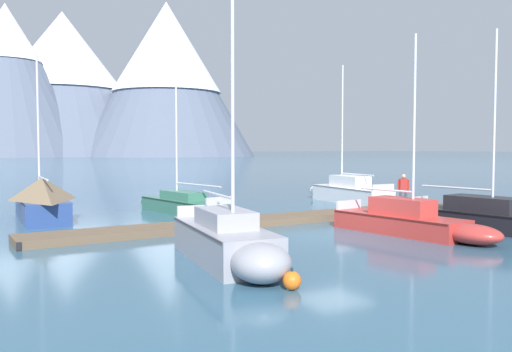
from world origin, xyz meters
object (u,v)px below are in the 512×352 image
(sailboat_mid_dock_starboard, at_px, (412,222))
(person_on_dock, at_px, (403,188))
(mooring_buoy_channel_marker, at_px, (292,281))
(mooring_buoy_inner_mooring, at_px, (493,216))
(sailboat_mid_dock_port, at_px, (181,204))
(sailboat_far_berth, at_px, (491,218))
(sailboat_outer_slip, at_px, (346,192))
(sailboat_second_berth, at_px, (229,242))
(sailboat_nearest_berth, at_px, (41,200))

(sailboat_mid_dock_starboard, bearing_deg, person_on_dock, 47.92)
(mooring_buoy_channel_marker, xyz_separation_m, mooring_buoy_inner_mooring, (14.74, 5.63, -0.02))
(sailboat_mid_dock_port, bearing_deg, sailboat_far_berth, -53.10)
(sailboat_mid_dock_starboard, height_order, sailboat_outer_slip, sailboat_outer_slip)
(sailboat_mid_dock_starboard, relative_size, person_on_dock, 4.52)
(sailboat_far_berth, height_order, sailboat_outer_slip, sailboat_outer_slip)
(sailboat_second_berth, xyz_separation_m, sailboat_mid_dock_port, (3.13, 12.06, -0.18))
(sailboat_mid_dock_starboard, distance_m, sailboat_far_berth, 3.66)
(mooring_buoy_inner_mooring, bearing_deg, sailboat_outer_slip, 94.82)
(sailboat_second_berth, relative_size, sailboat_mid_dock_port, 1.13)
(sailboat_second_berth, relative_size, sailboat_far_berth, 1.03)
(sailboat_mid_dock_port, height_order, mooring_buoy_channel_marker, sailboat_mid_dock_port)
(sailboat_second_berth, bearing_deg, sailboat_nearest_berth, 105.44)
(mooring_buoy_channel_marker, distance_m, mooring_buoy_inner_mooring, 15.78)
(sailboat_nearest_berth, bearing_deg, sailboat_outer_slip, -1.84)
(sailboat_nearest_berth, xyz_separation_m, sailboat_mid_dock_port, (6.64, -0.66, -0.46))
(sailboat_mid_dock_starboard, height_order, mooring_buoy_inner_mooring, sailboat_mid_dock_starboard)
(sailboat_second_berth, xyz_separation_m, mooring_buoy_inner_mooring, (14.81, 2.42, -0.44))
(sailboat_mid_dock_port, bearing_deg, mooring_buoy_channel_marker, -101.33)
(sailboat_far_berth, bearing_deg, mooring_buoy_inner_mooring, 35.70)
(sailboat_second_berth, bearing_deg, mooring_buoy_inner_mooring, 9.29)
(sailboat_mid_dock_port, height_order, person_on_dock, sailboat_mid_dock_port)
(mooring_buoy_channel_marker, relative_size, mooring_buoy_inner_mooring, 1.07)
(sailboat_outer_slip, bearing_deg, sailboat_mid_dock_starboard, -117.08)
(sailboat_second_berth, distance_m, person_on_dock, 14.76)
(sailboat_second_berth, xyz_separation_m, sailboat_far_berth, (11.92, 0.35, -0.11))
(sailboat_mid_dock_port, relative_size, sailboat_far_berth, 0.92)
(sailboat_mid_dock_starboard, height_order, mooring_buoy_channel_marker, sailboat_mid_dock_starboard)
(sailboat_mid_dock_port, distance_m, sailboat_mid_dock_starboard, 12.11)
(sailboat_nearest_berth, bearing_deg, person_on_dock, -20.30)
(sailboat_far_berth, xyz_separation_m, mooring_buoy_channel_marker, (-11.85, -3.56, -0.31))
(person_on_dock, bearing_deg, sailboat_outer_slip, 82.28)
(sailboat_outer_slip, bearing_deg, sailboat_mid_dock_port, -179.49)
(sailboat_mid_dock_port, height_order, sailboat_mid_dock_starboard, sailboat_mid_dock_starboard)
(sailboat_mid_dock_starboard, distance_m, sailboat_outer_slip, 12.38)
(sailboat_nearest_berth, relative_size, sailboat_far_berth, 0.99)
(sailboat_mid_dock_starboard, xyz_separation_m, mooring_buoy_channel_marker, (-8.28, -4.34, -0.30))
(sailboat_nearest_berth, distance_m, sailboat_mid_dock_port, 6.69)
(sailboat_nearest_berth, relative_size, sailboat_mid_dock_port, 1.08)
(mooring_buoy_channel_marker, bearing_deg, sailboat_far_berth, 16.70)
(sailboat_nearest_berth, bearing_deg, sailboat_mid_dock_starboard, -44.34)
(sailboat_second_berth, relative_size, person_on_dock, 4.93)
(mooring_buoy_channel_marker, bearing_deg, sailboat_nearest_berth, 102.67)
(sailboat_far_berth, bearing_deg, sailboat_nearest_berth, 141.28)
(sailboat_second_berth, relative_size, sailboat_outer_slip, 0.99)
(sailboat_outer_slip, xyz_separation_m, person_on_dock, (-0.76, -5.63, 0.62))
(person_on_dock, distance_m, mooring_buoy_inner_mooring, 4.53)
(sailboat_outer_slip, relative_size, person_on_dock, 4.99)
(sailboat_mid_dock_port, xyz_separation_m, sailboat_mid_dock_starboard, (5.22, -10.93, 0.06))
(mooring_buoy_inner_mooring, bearing_deg, sailboat_far_berth, -144.30)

